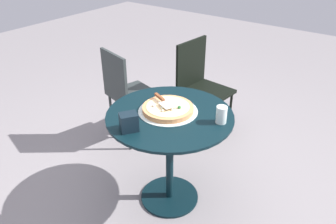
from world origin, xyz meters
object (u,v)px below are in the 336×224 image
patio_table (170,137)px  napkin_dispenser (129,122)px  pizza_server (163,101)px  patio_chair_near (200,82)px  patio_chair_far (126,90)px  pizza_on_tray (168,109)px  drinking_cup (221,115)px

patio_table → napkin_dispenser: 0.38m
pizza_server → patio_chair_near: patio_chair_near is taller
patio_chair_far → pizza_server: bearing=152.2°
pizza_on_tray → patio_chair_near: (0.30, -0.90, -0.23)m
patio_chair_near → patio_chair_far: patio_chair_near is taller
patio_chair_far → patio_table: bearing=152.7°
patio_table → pizza_on_tray: size_ratio=2.12×
drinking_cup → pizza_server: bearing=10.7°
pizza_on_tray → patio_table: bearing=145.6°
patio_chair_near → drinking_cup: bearing=128.1°
pizza_server → napkin_dispenser: 0.32m
napkin_dispenser → patio_chair_near: size_ratio=0.13×
patio_table → pizza_on_tray: pizza_on_tray is taller
pizza_on_tray → patio_chair_far: 0.86m
pizza_server → drinking_cup: 0.39m
napkin_dispenser → patio_chair_far: (0.69, -0.69, -0.26)m
patio_table → pizza_server: bearing=-21.9°
drinking_cup → patio_chair_near: (0.64, -0.82, -0.27)m
patio_table → patio_chair_far: size_ratio=0.94×
napkin_dispenser → patio_chair_far: 1.01m
pizza_server → drinking_cup: drinking_cup is taller
pizza_server → drinking_cup: bearing=-169.3°
pizza_server → drinking_cup: size_ratio=1.95×
pizza_on_tray → pizza_server: pizza_server is taller
drinking_cup → patio_chair_near: size_ratio=0.12×
patio_table → patio_chair_near: patio_chair_near is taller
napkin_dispenser → patio_chair_near: (0.25, -1.22, -0.27)m
patio_table → napkin_dispenser: bearing=74.8°
napkin_dispenser → pizza_server: bearing=-146.5°
drinking_cup → napkin_dispenser: bearing=45.5°
patio_chair_far → drinking_cup: bearing=164.8°
patio_table → patio_chair_near: 0.98m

